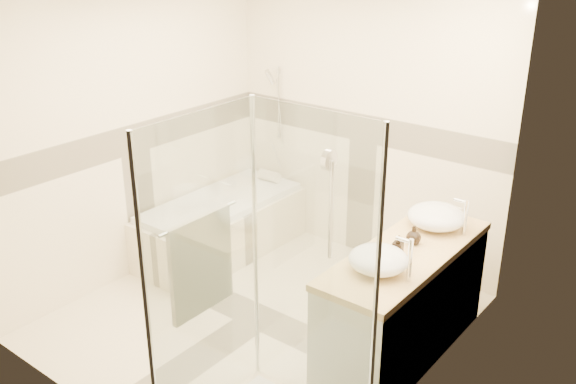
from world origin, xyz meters
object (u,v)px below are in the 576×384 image
Objects in this scene: shower_enclosure at (259,365)px; vessel_sink_far at (378,259)px; bathtub at (222,223)px; amenity_bottle_b at (414,235)px; vessel_sink_near at (436,216)px; amenity_bottle_a at (398,246)px; vanity at (403,303)px.

vessel_sink_far is (0.27, 0.90, 0.42)m from shower_enclosure.
amenity_bottle_b reaches higher than bathtub.
vessel_sink_near is at bearing 90.00° from amenity_bottle_b.
vessel_sink_near is 0.59m from amenity_bottle_a.
vanity is at bearing -80.59° from amenity_bottle_b.
amenity_bottle_a is (0.27, 1.16, 0.42)m from shower_enclosure.
vessel_sink_near is at bearing 90.00° from vessel_sink_far.
amenity_bottle_a is at bearing 76.78° from shower_enclosure.
shower_enclosure is at bearing -101.09° from amenity_bottle_b.
shower_enclosure reaches higher than vessel_sink_far.
amenity_bottle_a reaches higher than vanity.
bathtub is 2.47m from shower_enclosure.
amenity_bottle_a is (-0.02, -0.11, 0.50)m from vanity.
vanity is 0.51m from amenity_bottle_b.
bathtub is at bearing 167.83° from amenity_bottle_a.
shower_enclosure is 14.93× the size of amenity_bottle_b.
shower_enclosure is 1.03m from vessel_sink_far.
vanity is 11.86× the size of amenity_bottle_b.
bathtub is 3.91× the size of vessel_sink_near.
vessel_sink_far is at bearing -18.66° from bathtub.
vessel_sink_near reaches higher than bathtub.
vanity is 1.31m from shower_enclosure.
vessel_sink_near is 2.94× the size of amenity_bottle_a.
vessel_sink_near is at bearing 92.39° from vanity.
shower_enclosure is (1.86, -1.62, 0.20)m from bathtub.
amenity_bottle_b is at bearing -90.00° from vessel_sink_near.
amenity_bottle_b is at bearing 90.00° from amenity_bottle_a.
amenity_bottle_b is at bearing 99.41° from vanity.
bathtub is 2.26m from amenity_bottle_a.
amenity_bottle_b is (2.13, -0.23, 0.61)m from bathtub.
vessel_sink_far reaches higher than vanity.
amenity_bottle_a is at bearing -100.36° from vanity.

